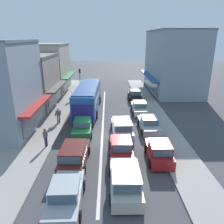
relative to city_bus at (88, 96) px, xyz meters
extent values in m
plane|color=#3F3F42|center=(1.95, -7.78, -1.88)|extent=(140.00, 140.00, 0.00)
cube|color=silver|center=(1.95, -3.78, -1.88)|extent=(0.20, 28.00, 0.01)
cube|color=gray|center=(-4.85, -1.78, -1.81)|extent=(5.20, 44.00, 0.14)
cube|color=gray|center=(8.15, -1.78, -1.82)|extent=(2.80, 44.00, 0.12)
cube|color=maroon|center=(-4.36, -6.26, 0.82)|extent=(1.10, 7.39, 0.20)
cube|color=#425160|center=(-4.78, -6.26, -0.48)|extent=(0.06, 6.43, 1.80)
cube|color=gray|center=(-8.25, 2.08, 1.41)|extent=(7.14, 8.39, 6.59)
cube|color=#4C4742|center=(-4.23, 2.08, 0.82)|extent=(1.10, 7.72, 0.20)
cube|color=#425160|center=(-4.65, 2.08, -0.48)|extent=(0.06, 6.71, 1.80)
cube|color=#6E6358|center=(-8.25, 2.08, 4.83)|extent=(7.30, 8.39, 0.24)
cube|color=#B2A38E|center=(-8.25, 11.11, 1.97)|extent=(7.24, 9.06, 7.71)
cube|color=#2D703D|center=(-4.19, 11.11, 0.82)|extent=(1.10, 8.33, 0.20)
cube|color=#425160|center=(-4.61, 11.11, -0.48)|extent=(0.06, 7.25, 1.80)
cube|color=gray|center=(-8.25, 11.11, 5.95)|extent=(7.40, 9.06, 0.24)
cube|color=#84939E|center=(13.45, 10.51, 3.03)|extent=(7.08, 13.77, 9.82)
cube|color=#23568E|center=(9.46, 10.51, 0.82)|extent=(1.10, 12.67, 0.20)
cube|color=#425160|center=(9.88, 10.51, -0.48)|extent=(0.06, 11.02, 1.80)
cube|color=slate|center=(13.45, 10.51, 8.06)|extent=(7.24, 13.77, 0.24)
cube|color=#1E4C99|center=(0.00, 0.01, -0.12)|extent=(2.76, 10.86, 2.70)
cube|color=#425160|center=(0.00, 0.01, 0.28)|extent=(2.79, 10.43, 0.90)
cube|color=navy|center=(-0.13, -5.42, -0.32)|extent=(2.25, 0.11, 1.76)
cube|color=navy|center=(0.00, 0.01, 1.29)|extent=(2.62, 9.99, 0.12)
cylinder|color=black|center=(-1.17, 3.39, -1.40)|extent=(0.28, 0.97, 0.96)
cylinder|color=black|center=(1.33, 3.33, -1.40)|extent=(0.28, 0.97, 0.96)
cylinder|color=black|center=(-1.32, -2.93, -1.40)|extent=(0.28, 0.97, 0.96)
cylinder|color=black|center=(1.18, -2.99, -1.40)|extent=(0.28, 0.97, 0.96)
cube|color=maroon|center=(3.51, -11.28, -1.36)|extent=(1.65, 3.70, 0.76)
cube|color=maroon|center=(3.52, -11.58, -0.66)|extent=(1.52, 1.90, 0.64)
cube|color=#425160|center=(3.51, -10.61, -0.66)|extent=(1.40, 0.06, 0.54)
cube|color=#425160|center=(3.52, -12.55, -0.66)|extent=(1.37, 0.06, 0.51)
cylinder|color=black|center=(2.69, -10.17, -1.57)|extent=(0.18, 0.62, 0.62)
cylinder|color=black|center=(4.33, -10.16, -1.57)|extent=(0.18, 0.62, 0.62)
cylinder|color=black|center=(2.70, -12.39, -1.57)|extent=(0.18, 0.62, 0.62)
cylinder|color=black|center=(4.34, -12.38, -1.57)|extent=(0.18, 0.62, 0.62)
cube|color=#1E6638|center=(0.03, -6.94, -1.37)|extent=(1.82, 4.24, 0.72)
cube|color=#1E6638|center=(0.03, -7.04, -0.71)|extent=(1.60, 1.84, 0.60)
cube|color=#425160|center=(0.01, -6.12, -0.71)|extent=(1.44, 0.10, 0.51)
cube|color=#425160|center=(0.05, -7.96, -0.71)|extent=(1.41, 0.09, 0.48)
cylinder|color=black|center=(-0.86, -5.70, -1.57)|extent=(0.20, 0.62, 0.62)
cylinder|color=black|center=(0.86, -5.65, -1.57)|extent=(0.20, 0.62, 0.62)
cylinder|color=black|center=(-0.80, -8.22, -1.57)|extent=(0.20, 0.62, 0.62)
cylinder|color=black|center=(0.92, -8.17, -1.57)|extent=(0.20, 0.62, 0.62)
cube|color=silver|center=(3.81, -7.39, -1.36)|extent=(1.97, 4.58, 0.76)
cube|color=silver|center=(3.82, -7.73, -0.64)|extent=(1.76, 2.67, 0.68)
cube|color=#425160|center=(3.76, -6.42, -0.64)|extent=(1.51, 0.13, 0.58)
cube|color=#425160|center=(3.89, -9.05, -0.64)|extent=(1.48, 0.13, 0.54)
cylinder|color=black|center=(2.87, -6.08, -1.57)|extent=(0.21, 0.63, 0.62)
cylinder|color=black|center=(4.62, -6.00, -1.57)|extent=(0.21, 0.63, 0.62)
cylinder|color=black|center=(2.99, -8.77, -1.57)|extent=(0.21, 0.63, 0.62)
cylinder|color=black|center=(4.75, -8.69, -1.57)|extent=(0.21, 0.63, 0.62)
cube|color=#561E19|center=(0.03, -12.38, -1.36)|extent=(1.90, 4.55, 0.76)
cube|color=#561E19|center=(0.01, -12.73, -0.64)|extent=(1.72, 2.65, 0.68)
cube|color=#425160|center=(0.06, -11.41, -0.64)|extent=(1.51, 0.11, 0.58)
cube|color=#425160|center=(-0.03, -14.05, -0.64)|extent=(1.48, 0.11, 0.54)
cylinder|color=black|center=(-0.81, -11.00, -1.57)|extent=(0.20, 0.63, 0.62)
cylinder|color=black|center=(0.95, -11.06, -1.57)|extent=(0.20, 0.63, 0.62)
cylinder|color=black|center=(-0.90, -13.70, -1.57)|extent=(0.20, 0.63, 0.62)
cylinder|color=black|center=(0.86, -13.76, -1.57)|extent=(0.20, 0.63, 0.62)
cube|color=#9EA3A8|center=(0.15, -16.63, -1.37)|extent=(1.80, 4.23, 0.72)
cube|color=#9EA3A8|center=(0.15, -16.73, -0.71)|extent=(1.59, 1.83, 0.60)
cube|color=#425160|center=(0.13, -15.81, -0.71)|extent=(1.44, 0.09, 0.51)
cube|color=#425160|center=(0.17, -17.65, -0.71)|extent=(1.40, 0.09, 0.48)
cylinder|color=black|center=(-0.74, -15.38, -1.57)|extent=(0.19, 0.62, 0.62)
cylinder|color=black|center=(0.98, -15.35, -1.57)|extent=(0.19, 0.62, 0.62)
cylinder|color=black|center=(-0.69, -17.90, -1.57)|extent=(0.19, 0.62, 0.62)
cylinder|color=black|center=(1.03, -17.87, -1.57)|extent=(0.19, 0.62, 0.62)
cube|color=#B7B29E|center=(3.52, -15.36, -1.36)|extent=(1.77, 4.50, 0.76)
cube|color=#B7B29E|center=(3.52, -15.71, -0.64)|extent=(1.64, 2.60, 0.68)
cube|color=#425160|center=(3.52, -14.39, -0.64)|extent=(1.51, 0.06, 0.58)
cube|color=#425160|center=(3.52, -17.03, -0.64)|extent=(1.48, 0.06, 0.54)
cylinder|color=black|center=(2.64, -14.01, -1.57)|extent=(0.18, 0.62, 0.62)
cylinder|color=black|center=(4.40, -14.01, -1.57)|extent=(0.18, 0.62, 0.62)
cylinder|color=black|center=(2.64, -16.71, -1.57)|extent=(0.18, 0.62, 0.62)
cylinder|color=black|center=(4.40, -16.71, -1.57)|extent=(0.18, 0.62, 0.62)
cube|color=maroon|center=(6.36, -11.97, -1.36)|extent=(1.75, 3.75, 0.76)
cube|color=maroon|center=(6.36, -12.27, -0.66)|extent=(1.57, 1.94, 0.64)
cube|color=#425160|center=(6.38, -11.30, -0.66)|extent=(1.40, 0.10, 0.54)
cube|color=#425160|center=(6.33, -13.24, -0.66)|extent=(1.37, 0.10, 0.51)
cylinder|color=black|center=(5.58, -10.83, -1.57)|extent=(0.20, 0.62, 0.62)
cylinder|color=black|center=(7.22, -10.88, -1.57)|extent=(0.20, 0.62, 0.62)
cylinder|color=black|center=(5.51, -13.05, -1.57)|extent=(0.20, 0.62, 0.62)
cylinder|color=black|center=(7.15, -13.10, -1.57)|extent=(0.20, 0.62, 0.62)
cube|color=#9EA3A8|center=(6.60, -6.45, -1.37)|extent=(1.78, 4.23, 0.72)
cube|color=#9EA3A8|center=(6.60, -6.55, -0.71)|extent=(1.59, 1.82, 0.60)
cube|color=#425160|center=(6.59, -5.63, -0.71)|extent=(1.44, 0.08, 0.51)
cube|color=#425160|center=(6.62, -7.47, -0.71)|extent=(1.40, 0.08, 0.48)
cylinder|color=black|center=(5.72, -5.20, -1.57)|extent=(0.19, 0.62, 0.62)
cylinder|color=black|center=(7.44, -5.18, -1.57)|extent=(0.19, 0.62, 0.62)
cylinder|color=black|center=(5.76, -7.72, -1.57)|extent=(0.19, 0.62, 0.62)
cylinder|color=black|center=(7.48, -7.70, -1.57)|extent=(0.19, 0.62, 0.62)
cube|color=#B7B29E|center=(6.39, -1.02, -1.37)|extent=(1.75, 4.21, 0.72)
cube|color=#B7B29E|center=(6.39, -1.12, -0.71)|extent=(1.57, 1.81, 0.60)
cube|color=#425160|center=(6.40, -0.20, -0.71)|extent=(1.44, 0.07, 0.51)
cube|color=#425160|center=(6.38, -2.04, -0.71)|extent=(1.40, 0.07, 0.48)
cylinder|color=black|center=(5.54, 0.25, -1.57)|extent=(0.18, 0.62, 0.62)
cylinder|color=black|center=(7.26, 0.24, -1.57)|extent=(0.18, 0.62, 0.62)
cylinder|color=black|center=(5.52, -2.27, -1.57)|extent=(0.18, 0.62, 0.62)
cylinder|color=black|center=(7.24, -2.28, -1.57)|extent=(0.18, 0.62, 0.62)
cube|color=black|center=(6.50, 5.04, -1.36)|extent=(1.74, 3.74, 0.76)
cube|color=black|center=(6.51, 4.74, -0.66)|extent=(1.57, 1.94, 0.64)
cube|color=#425160|center=(6.49, 5.71, -0.66)|extent=(1.40, 0.10, 0.54)
cube|color=#425160|center=(6.54, 3.77, -0.66)|extent=(1.37, 0.10, 0.51)
cylinder|color=black|center=(5.65, 6.12, -1.57)|extent=(0.20, 0.62, 0.62)
cylinder|color=black|center=(7.29, 6.17, -1.57)|extent=(0.20, 0.62, 0.62)
cylinder|color=black|center=(5.72, 3.90, -1.57)|extent=(0.20, 0.62, 0.62)
cylinder|color=black|center=(7.35, 3.95, -1.57)|extent=(0.20, 0.62, 0.62)
cylinder|color=gray|center=(-1.98, 8.35, 0.22)|extent=(0.12, 0.12, 4.20)
cube|color=black|center=(-1.98, 8.35, 1.97)|extent=(0.24, 0.24, 0.68)
sphere|color=black|center=(-1.84, 8.35, 2.20)|extent=(0.13, 0.13, 0.13)
sphere|color=orange|center=(-1.84, 8.35, 1.98)|extent=(0.13, 0.13, 0.13)
sphere|color=black|center=(-1.84, 8.35, 1.76)|extent=(0.13, 0.13, 0.13)
cylinder|color=#4C4742|center=(-2.74, -4.46, -1.32)|extent=(0.14, 0.14, 0.84)
cylinder|color=#4C4742|center=(-2.92, -4.51, -1.32)|extent=(0.14, 0.14, 0.84)
cube|color=slate|center=(-2.83, -4.49, -0.62)|extent=(0.41, 0.31, 0.56)
sphere|color=tan|center=(-2.83, -4.49, -0.22)|extent=(0.22, 0.22, 0.22)
cylinder|color=slate|center=(-2.60, -4.42, -0.62)|extent=(0.09, 0.09, 0.54)
cylinder|color=slate|center=(-3.06, -4.55, -0.62)|extent=(0.09, 0.09, 0.54)
cube|color=brown|center=(-3.12, -4.59, -0.80)|extent=(0.16, 0.26, 0.22)
cylinder|color=#333338|center=(-2.71, -9.85, -1.32)|extent=(0.14, 0.14, 0.84)
cylinder|color=#333338|center=(-2.77, -10.02, -1.32)|extent=(0.14, 0.14, 0.84)
cube|color=slate|center=(-2.74, -9.93, -0.62)|extent=(0.33, 0.41, 0.56)
sphere|color=brown|center=(-2.74, -9.93, -0.22)|extent=(0.22, 0.22, 0.22)
cylinder|color=slate|center=(-2.66, -9.70, -0.62)|extent=(0.09, 0.09, 0.54)
cylinder|color=slate|center=(-2.82, -10.16, -0.62)|extent=(0.09, 0.09, 0.54)
camera|label=1|loc=(2.52, -26.61, 7.03)|focal=35.00mm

